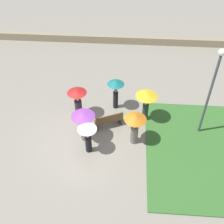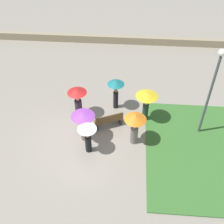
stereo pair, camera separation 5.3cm
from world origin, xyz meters
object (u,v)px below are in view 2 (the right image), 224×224
(crowd_person_white, at_px, (87,132))
(crowd_person_purple, at_px, (83,121))
(park_bench, at_px, (109,120))
(crowd_person_red, at_px, (78,98))
(crowd_person_teal, at_px, (116,88))
(crowd_person_yellow, at_px, (147,100))
(lamp_post, at_px, (212,84))
(crowd_person_orange, at_px, (135,123))

(crowd_person_white, bearing_deg, crowd_person_purple, -16.42)
(park_bench, height_order, crowd_person_red, crowd_person_red)
(crowd_person_red, bearing_deg, crowd_person_teal, 51.34)
(crowd_person_purple, bearing_deg, crowd_person_white, 104.48)
(crowd_person_red, distance_m, crowd_person_white, 2.70)
(park_bench, distance_m, crowd_person_red, 2.06)
(crowd_person_yellow, xyz_separation_m, crowd_person_white, (2.77, 2.43, -0.11))
(crowd_person_teal, bearing_deg, crowd_person_red, 54.59)
(lamp_post, distance_m, crowd_person_purple, 6.30)
(crowd_person_white, bearing_deg, crowd_person_yellow, -86.48)
(lamp_post, bearing_deg, crowd_person_teal, -19.98)
(lamp_post, height_order, crowd_person_red, lamp_post)
(crowd_person_yellow, bearing_deg, lamp_post, -83.42)
(crowd_person_red, bearing_deg, crowd_person_yellow, 27.76)
(crowd_person_orange, xyz_separation_m, crowd_person_yellow, (-0.57, -1.68, 0.09))
(park_bench, height_order, crowd_person_teal, crowd_person_teal)
(lamp_post, bearing_deg, park_bench, -0.43)
(crowd_person_teal, relative_size, crowd_person_yellow, 1.00)
(crowd_person_red, height_order, crowd_person_white, same)
(crowd_person_yellow, distance_m, crowd_person_white, 3.69)
(lamp_post, distance_m, crowd_person_white, 6.15)
(park_bench, distance_m, crowd_person_white, 2.12)
(crowd_person_white, bearing_deg, crowd_person_teal, -56.05)
(crowd_person_orange, xyz_separation_m, crowd_person_teal, (1.10, -2.60, 0.04))
(crowd_person_purple, xyz_separation_m, crowd_person_yellow, (-3.08, -1.64, 0.21))
(crowd_person_red, xyz_separation_m, crowd_person_white, (-0.90, 2.54, 0.11))
(lamp_post, relative_size, crowd_person_white, 2.75)
(crowd_person_orange, relative_size, crowd_person_teal, 0.99)
(park_bench, xyz_separation_m, crowd_person_white, (0.85, 1.74, 0.85))
(crowd_person_yellow, bearing_deg, crowd_person_orange, -177.75)
(crowd_person_red, bearing_deg, crowd_person_purple, -41.96)
(crowd_person_purple, relative_size, crowd_person_red, 0.97)
(park_bench, bearing_deg, crowd_person_orange, 120.12)
(park_bench, height_order, crowd_person_yellow, crowd_person_yellow)
(park_bench, height_order, lamp_post, lamp_post)
(crowd_person_teal, bearing_deg, crowd_person_purple, 93.64)
(park_bench, distance_m, crowd_person_yellow, 2.26)
(crowd_person_red, relative_size, crowd_person_white, 1.00)
(crowd_person_orange, xyz_separation_m, crowd_person_red, (3.10, -1.79, -0.13))
(crowd_person_orange, distance_m, crowd_person_white, 2.33)
(crowd_person_white, bearing_deg, crowd_person_red, -18.29)
(crowd_person_purple, bearing_deg, crowd_person_orange, 172.13)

